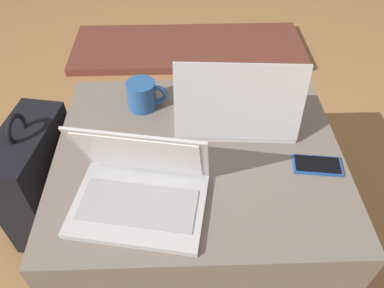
# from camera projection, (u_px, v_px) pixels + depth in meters

# --- Properties ---
(ground_plane) EXTENTS (14.00, 14.00, 0.00)m
(ground_plane) POSITION_uv_depth(u_px,v_px,m) (197.00, 234.00, 1.42)
(ground_plane) COLOR #9E7042
(ottoman) EXTENTS (0.83, 0.71, 0.46)m
(ottoman) POSITION_uv_depth(u_px,v_px,m) (197.00, 198.00, 1.25)
(ottoman) COLOR #3D3832
(ottoman) RESTS_ON ground_plane
(laptop_near) EXTENTS (0.37, 0.29, 0.23)m
(laptop_near) POSITION_uv_depth(u_px,v_px,m) (140.00, 188.00, 0.93)
(laptop_near) COLOR #B7B7BC
(laptop_near) RESTS_ON ottoman
(laptop_far) EXTENTS (0.37, 0.27, 0.26)m
(laptop_far) POSITION_uv_depth(u_px,v_px,m) (235.00, 110.00, 1.14)
(laptop_far) COLOR silver
(laptop_far) RESTS_ON ottoman
(cell_phone) EXTENTS (0.14, 0.09, 0.01)m
(cell_phone) POSITION_uv_depth(u_px,v_px,m) (317.00, 165.00, 1.04)
(cell_phone) COLOR #1E4C9E
(cell_phone) RESTS_ON ottoman
(backpack) EXTENTS (0.25, 0.36, 0.52)m
(backpack) POSITION_uv_depth(u_px,v_px,m) (38.00, 181.00, 1.32)
(backpack) COLOR black
(backpack) RESTS_ON ground_plane
(coffee_mug) EXTENTS (0.13, 0.09, 0.09)m
(coffee_mug) POSITION_uv_depth(u_px,v_px,m) (143.00, 95.00, 1.20)
(coffee_mug) COLOR #285693
(coffee_mug) RESTS_ON ottoman
(fireplace_hearth) EXTENTS (1.40, 0.50, 0.04)m
(fireplace_hearth) POSITION_uv_depth(u_px,v_px,m) (188.00, 47.00, 2.30)
(fireplace_hearth) COLOR brown
(fireplace_hearth) RESTS_ON ground_plane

